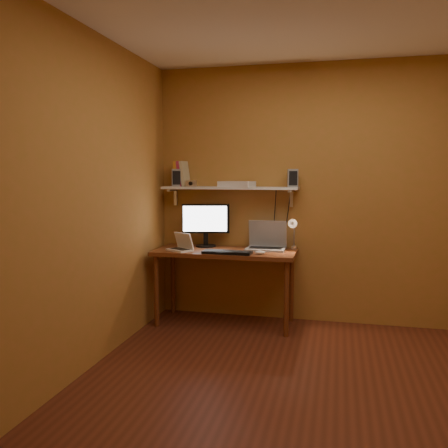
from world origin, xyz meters
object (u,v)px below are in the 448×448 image
(desk, at_px, (225,259))
(keyboard, at_px, (227,252))
(laptop, at_px, (267,242))
(speaker_right, at_px, (293,178))
(mouse, at_px, (260,252))
(speaker_left, at_px, (177,178))
(netbook, at_px, (182,246))
(monitor, at_px, (206,223))
(router, at_px, (237,184))
(shelf_camera, at_px, (191,183))
(wall_shelf, at_px, (230,188))
(desk_lamp, at_px, (293,230))

(desk, relative_size, keyboard, 3.00)
(laptop, bearing_deg, speaker_right, 8.12)
(mouse, height_order, speaker_left, speaker_left)
(netbook, relative_size, mouse, 3.03)
(desk, height_order, mouse, mouse)
(monitor, distance_m, netbook, 0.40)
(laptop, distance_m, speaker_left, 1.14)
(speaker_left, distance_m, router, 0.64)
(shelf_camera, bearing_deg, speaker_left, 161.14)
(monitor, bearing_deg, mouse, -42.02)
(wall_shelf, relative_size, mouse, 14.56)
(speaker_left, bearing_deg, desk_lamp, -14.23)
(shelf_camera, relative_size, router, 0.33)
(netbook, bearing_deg, desk, 49.99)
(wall_shelf, bearing_deg, desk, -90.00)
(monitor, height_order, shelf_camera, shelf_camera)
(laptop, distance_m, desk_lamp, 0.30)
(speaker_right, xyz_separation_m, router, (-0.56, 0.00, -0.06))
(router, bearing_deg, speaker_right, -0.11)
(wall_shelf, distance_m, desk_lamp, 0.77)
(wall_shelf, distance_m, router, 0.09)
(speaker_left, height_order, shelf_camera, speaker_left)
(keyboard, xyz_separation_m, shelf_camera, (-0.45, 0.31, 0.65))
(wall_shelf, relative_size, desk_lamp, 3.73)
(speaker_right, bearing_deg, laptop, 176.41)
(desk, bearing_deg, wall_shelf, 90.00)
(mouse, bearing_deg, wall_shelf, 129.64)
(monitor, bearing_deg, laptop, -15.99)
(laptop, xyz_separation_m, speaker_left, (-0.95, 0.02, 0.64))
(desk, relative_size, shelf_camera, 12.71)
(wall_shelf, relative_size, speaker_right, 7.85)
(netbook, bearing_deg, speaker_right, 49.10)
(laptop, height_order, netbook, laptop)
(desk, relative_size, mouse, 14.56)
(speaker_right, bearing_deg, desk, -174.60)
(wall_shelf, distance_m, monitor, 0.44)
(speaker_right, relative_size, shelf_camera, 1.62)
(laptop, relative_size, speaker_right, 2.16)
(netbook, xyz_separation_m, shelf_camera, (0.02, 0.25, 0.61))
(desk, relative_size, router, 4.18)
(laptop, bearing_deg, mouse, -92.19)
(desk, bearing_deg, keyboard, -71.23)
(wall_shelf, bearing_deg, netbook, -141.44)
(desk_lamp, bearing_deg, desk, -169.19)
(mouse, xyz_separation_m, desk_lamp, (0.28, 0.28, 0.19))
(shelf_camera, xyz_separation_m, router, (0.46, 0.07, -0.00))
(wall_shelf, xyz_separation_m, router, (0.08, -0.00, 0.04))
(keyboard, relative_size, shelf_camera, 4.24)
(mouse, relative_size, speaker_left, 0.53)
(desk_lamp, distance_m, shelf_camera, 1.14)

